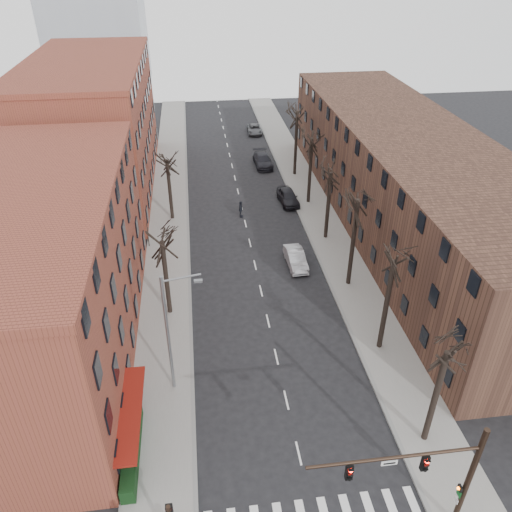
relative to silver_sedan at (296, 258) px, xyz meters
name	(u,v)px	position (x,y,z in m)	size (l,w,h in m)	color
sidewalk_left	(169,214)	(-11.67, 11.46, -0.64)	(4.00, 90.00, 0.15)	gray
sidewalk_right	(314,206)	(4.33, 11.46, -0.64)	(4.00, 90.00, 0.15)	gray
building_left_near	(34,281)	(-19.67, -8.54, 5.28)	(12.00, 26.00, 12.00)	brown
building_left_far	(94,128)	(-19.67, 20.46, 6.28)	(12.00, 28.00, 14.00)	brown
building_right	(406,179)	(12.33, 6.46, 4.28)	(12.00, 50.00, 10.00)	#4F3124
awning_left	(137,442)	(-13.07, -17.54, -0.72)	(1.20, 7.00, 0.15)	maroon
hedge	(132,449)	(-13.17, -18.54, -0.07)	(0.80, 6.00, 1.00)	black
tree_right_a	(424,439)	(3.93, -19.54, -0.72)	(5.20, 5.20, 10.00)	black
tree_right_b	(379,347)	(3.93, -11.54, -0.72)	(5.20, 5.20, 10.80)	black
tree_right_c	(348,284)	(3.93, -3.54, -0.72)	(5.20, 5.20, 11.60)	black
tree_right_d	(325,238)	(3.93, 4.46, -0.72)	(5.20, 5.20, 10.00)	black
tree_right_e	(308,203)	(3.93, 12.46, -0.72)	(5.20, 5.20, 10.80)	black
tree_right_f	(294,175)	(3.93, 20.46, -0.72)	(5.20, 5.20, 11.60)	black
tree_left_a	(170,313)	(-11.27, -5.54, -0.72)	(5.20, 5.20, 9.50)	black
tree_left_b	(173,219)	(-11.27, 10.46, -0.72)	(5.20, 5.20, 9.50)	black
signal_mast_arm	(441,473)	(1.78, -24.54, 3.68)	(8.14, 0.30, 7.20)	black
streetlight	(170,330)	(-10.70, -13.54, 4.30)	(2.45, 0.22, 9.03)	slate
silver_sedan	(296,258)	(0.00, 0.00, 0.00)	(1.51, 4.34, 1.43)	#BABCC1
parked_car_near	(288,197)	(1.63, 12.67, 0.08)	(1.87, 4.66, 1.59)	black
parked_car_mid	(263,160)	(0.35, 23.93, 0.05)	(2.13, 5.25, 1.52)	black
parked_car_far	(254,129)	(0.92, 37.14, -0.09)	(2.09, 4.52, 1.26)	#515458
pedestrian_crossing	(241,209)	(-4.00, 10.00, 0.20)	(1.08, 0.45, 1.84)	black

